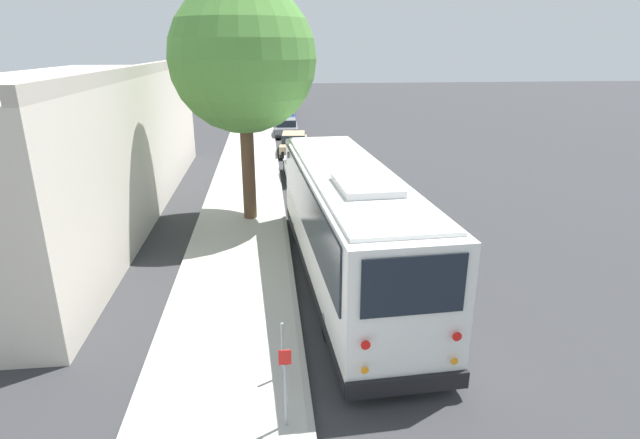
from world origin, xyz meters
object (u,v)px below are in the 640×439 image
at_px(parked_sedan_blue, 286,116).
at_px(street_tree, 243,48).
at_px(parked_sedan_gray, 286,128).
at_px(sign_post_near, 286,387).
at_px(sign_post_far, 283,350).
at_px(parked_sedan_maroon, 283,107).
at_px(parked_sedan_tan, 294,144).
at_px(shuttle_bus, 347,219).
at_px(parked_sedan_silver, 302,167).

distance_m(parked_sedan_blue, street_tree, 27.23).
bearing_deg(parked_sedan_gray, sign_post_near, 179.89).
distance_m(street_tree, sign_post_far, 11.80).
bearing_deg(parked_sedan_maroon, sign_post_far, 174.30).
bearing_deg(parked_sedan_blue, parked_sedan_tan, -176.63).
bearing_deg(parked_sedan_maroon, parked_sedan_blue, 176.08).
xyz_separation_m(parked_sedan_maroon, sign_post_far, (-43.66, 1.75, 0.17)).
bearing_deg(sign_post_near, parked_sedan_tan, -3.73).
bearing_deg(sign_post_near, parked_sedan_gray, -2.63).
distance_m(parked_sedan_tan, sign_post_far, 23.18).
height_order(shuttle_bus, parked_sedan_tan, shuttle_bus).
bearing_deg(parked_sedan_gray, parked_sedan_blue, 0.40).
height_order(parked_sedan_gray, sign_post_near, sign_post_near).
relative_size(parked_sedan_tan, parked_sedan_maroon, 1.07).
relative_size(shuttle_bus, street_tree, 1.21).
bearing_deg(parked_sedan_blue, parked_sedan_silver, -176.46).
bearing_deg(sign_post_near, parked_sedan_silver, -5.11).
bearing_deg(parked_sedan_maroon, parked_sedan_silver, 176.31).
bearing_deg(shuttle_bus, parked_sedan_maroon, -2.51).
distance_m(parked_sedan_blue, sign_post_near, 38.21).
distance_m(shuttle_bus, sign_post_near, 6.41).
bearing_deg(parked_sedan_blue, street_tree, 178.20).
distance_m(shuttle_bus, parked_sedan_blue, 32.20).
distance_m(parked_sedan_silver, parked_sedan_tan, 6.49).
distance_m(shuttle_bus, street_tree, 7.87).
distance_m(parked_sedan_tan, parked_sedan_gray, 6.69).
relative_size(parked_sedan_tan, street_tree, 0.51).
distance_m(shuttle_bus, parked_sedan_maroon, 39.08).
xyz_separation_m(parked_sedan_gray, sign_post_near, (-31.22, 1.43, 0.36)).
height_order(parked_sedan_silver, parked_sedan_maroon, parked_sedan_silver).
distance_m(parked_sedan_maroon, sign_post_near, 45.10).
bearing_deg(parked_sedan_maroon, sign_post_near, 174.37).
bearing_deg(sign_post_far, street_tree, 4.91).
bearing_deg(parked_sedan_blue, parked_sedan_maroon, 3.24).
bearing_deg(parked_sedan_tan, parked_sedan_gray, 6.21).
relative_size(parked_sedan_gray, sign_post_near, 2.77).
distance_m(parked_sedan_gray, sign_post_near, 31.26).
height_order(parked_sedan_silver, parked_sedan_gray, parked_sedan_silver).
xyz_separation_m(shuttle_bus, parked_sedan_silver, (12.04, 0.43, -1.27)).
distance_m(parked_sedan_silver, street_tree, 8.97).
relative_size(parked_sedan_tan, parked_sedan_blue, 1.09).
relative_size(shuttle_bus, parked_sedan_tan, 2.36).
xyz_separation_m(street_tree, sign_post_far, (-10.30, -0.89, -5.68)).
bearing_deg(sign_post_far, parked_sedan_tan, -3.95).
distance_m(parked_sedan_gray, parked_sedan_blue, 6.95).
bearing_deg(parked_sedan_maroon, parked_sedan_tan, 176.17).
xyz_separation_m(parked_sedan_tan, parked_sedan_gray, (6.69, 0.17, -0.01)).
relative_size(shuttle_bus, sign_post_far, 9.22).
xyz_separation_m(parked_sedan_silver, parked_sedan_gray, (13.18, 0.18, -0.01)).
relative_size(parked_sedan_blue, parked_sedan_maroon, 0.98).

